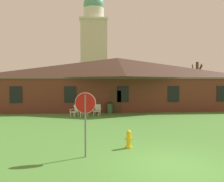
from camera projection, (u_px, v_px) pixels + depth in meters
The scene contains 10 objects.
ground_plane at pixel (173, 166), 7.85m from camera, with size 200.00×200.00×0.00m, color #477F33.
brick_building at pixel (117, 82), 26.41m from camera, with size 25.29×10.40×5.67m.
dome_tower at pixel (94, 48), 43.47m from camera, with size 5.18×5.18×20.28m.
stop_sign at pixel (85, 111), 8.74m from camera, with size 0.80×0.13×2.48m.
lawn_chair_by_porch at pixel (75, 110), 19.27m from camera, with size 0.85×0.87×0.96m.
lawn_chair_near_door at pixel (85, 111), 19.09m from camera, with size 0.78×0.83×0.96m.
lawn_chair_left_end at pixel (97, 110), 19.92m from camera, with size 0.75×0.80×0.96m.
bare_tree_beside_building at pixel (197, 81), 30.34m from camera, with size 1.40×1.49×5.55m.
fire_hydrant at pixel (129, 139), 10.00m from camera, with size 0.36×0.28×0.79m.
trash_bin at pixel (110, 108), 21.12m from camera, with size 0.56×0.56×0.98m.
Camera 1 is at (-2.69, -7.56, 2.87)m, focal length 36.77 mm.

